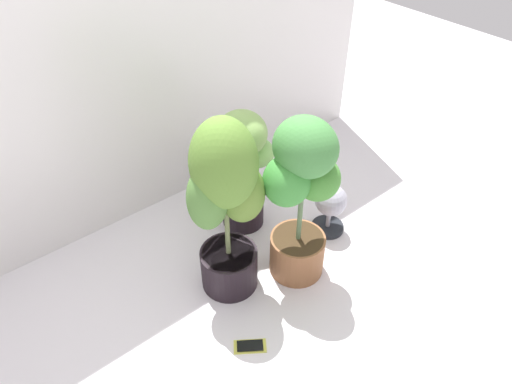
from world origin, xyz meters
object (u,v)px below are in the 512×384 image
at_px(potted_plant_center, 225,200).
at_px(floor_fan, 330,204).
at_px(potted_plant_front_right, 301,194).
at_px(potted_plant_back_right, 241,162).
at_px(cell_phone, 250,346).

height_order(potted_plant_center, floor_fan, potted_plant_center).
bearing_deg(potted_plant_front_right, potted_plant_center, 155.99).
relative_size(potted_plant_back_right, potted_plant_center, 0.75).
distance_m(potted_plant_center, cell_phone, 0.66).
distance_m(potted_plant_back_right, potted_plant_front_right, 0.46).
distance_m(potted_plant_center, floor_fan, 0.74).
bearing_deg(potted_plant_front_right, cell_phone, -155.61).
bearing_deg(floor_fan, potted_plant_center, -122.94).
xyz_separation_m(potted_plant_back_right, floor_fan, (0.33, -0.35, -0.23)).
height_order(potted_plant_center, cell_phone, potted_plant_center).
distance_m(potted_plant_back_right, cell_phone, 0.91).
distance_m(cell_phone, floor_fan, 0.88).
bearing_deg(potted_plant_back_right, floor_fan, -46.51).
bearing_deg(potted_plant_front_right, floor_fan, 16.62).
relative_size(potted_plant_center, potted_plant_front_right, 1.06).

